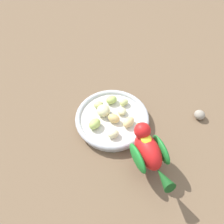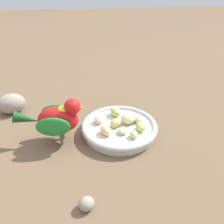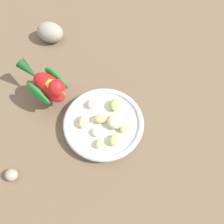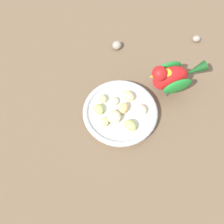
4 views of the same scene
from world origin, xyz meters
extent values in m
plane|color=brown|center=(0.00, 0.00, 0.00)|extent=(4.00, 4.00, 0.00)
cylinder|color=beige|center=(-0.01, 0.00, 0.01)|extent=(0.18, 0.18, 0.02)
torus|color=#B7BABF|center=(-0.01, 0.00, 0.02)|extent=(0.20, 0.20, 0.01)
ellipsoid|color=beige|center=(-0.01, 0.03, 0.03)|extent=(0.03, 0.03, 0.01)
ellipsoid|color=#B2CC66|center=(-0.01, -0.05, 0.03)|extent=(0.04, 0.04, 0.02)
ellipsoid|color=#E5C67F|center=(0.03, 0.03, 0.03)|extent=(0.04, 0.04, 0.02)
ellipsoid|color=tan|center=(0.00, 0.00, 0.03)|extent=(0.04, 0.04, 0.02)
ellipsoid|color=beige|center=(-0.03, -0.01, 0.03)|extent=(0.05, 0.05, 0.03)
ellipsoid|color=#C6D17A|center=(-0.04, 0.05, 0.03)|extent=(0.02, 0.03, 0.02)
ellipsoid|color=#C6D17A|center=(-0.06, -0.02, 0.03)|extent=(0.03, 0.03, 0.02)
ellipsoid|color=beige|center=(0.04, -0.02, 0.03)|extent=(0.02, 0.03, 0.02)
ellipsoid|color=#B2CC66|center=(-0.06, 0.02, 0.03)|extent=(0.03, 0.03, 0.02)
cylinder|color=#59544C|center=(0.13, 0.01, 0.02)|extent=(0.01, 0.01, 0.03)
cylinder|color=#59544C|center=(0.14, 0.03, 0.02)|extent=(0.01, 0.01, 0.03)
ellipsoid|color=red|center=(0.14, 0.02, 0.06)|extent=(0.10, 0.06, 0.07)
ellipsoid|color=#1E7F2D|center=(0.14, -0.01, 0.06)|extent=(0.08, 0.02, 0.05)
ellipsoid|color=#1E7F2D|center=(0.15, 0.05, 0.06)|extent=(0.08, 0.02, 0.05)
cone|color=#144719|center=(0.21, 0.01, 0.07)|extent=(0.06, 0.03, 0.04)
sphere|color=red|center=(0.10, 0.02, 0.10)|extent=(0.04, 0.04, 0.04)
cone|color=orange|center=(0.08, 0.02, 0.10)|extent=(0.02, 0.02, 0.01)
ellipsoid|color=yellow|center=(0.12, 0.02, 0.09)|extent=(0.03, 0.03, 0.01)
ellipsoid|color=gray|center=(0.29, -0.14, 0.03)|extent=(0.09, 0.08, 0.06)
ellipsoid|color=gray|center=(0.08, 0.22, 0.01)|extent=(0.04, 0.04, 0.02)
camera|label=1|loc=(0.42, -0.21, 0.67)|focal=49.22mm
camera|label=2|loc=(0.06, 0.51, 0.38)|focal=39.03mm
camera|label=3|loc=(-0.19, 0.21, 0.59)|focal=41.99mm
camera|label=4|loc=(-0.16, -0.29, 0.62)|focal=41.93mm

